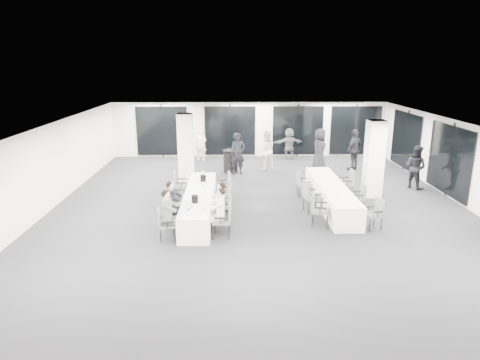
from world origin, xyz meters
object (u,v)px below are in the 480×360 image
object	(u,v)px
standing_guest_g	(201,143)
standing_guest_b	(266,148)
cocktail_table	(231,161)
chair_side_left_far	(302,182)
chair_side_right_near	(375,212)
ice_bucket_near	(195,199)
standing_guest_h	(416,164)
standing_guest_a	(238,151)
chair_main_left_second	(169,212)
chair_main_right_far	(226,184)
chair_main_left_far	(179,183)
standing_guest_f	(289,142)
chair_main_right_second	(225,210)
banquet_table_main	(199,203)
chair_main_left_near	(164,222)
chair_main_left_mid	(173,202)
chair_side_right_mid	(360,195)
chair_side_left_near	(318,208)
standing_guest_e	(320,147)
chair_main_right_mid	(225,202)
banquet_table_side	(331,195)
chair_main_left_fourth	(175,194)
chair_main_right_fourth	(225,192)
chair_side_left_mid	(310,195)
standing_guest_d	(355,147)
chair_side_right_far	(348,181)
chair_main_right_near	(225,217)
ice_bucket_far	(203,178)

from	to	relation	value
standing_guest_g	standing_guest_b	bearing A→B (deg)	-21.85
cocktail_table	chair_side_left_far	bearing A→B (deg)	-54.10
chair_side_right_near	ice_bucket_near	bearing A→B (deg)	73.21
standing_guest_h	standing_guest_a	bearing A→B (deg)	35.35
chair_main_left_second	chair_side_right_near	xyz separation A→B (m)	(6.10, -0.17, 0.04)
chair_main_right_far	ice_bucket_near	bearing A→B (deg)	152.26
chair_main_left_far	standing_guest_f	bearing A→B (deg)	139.86
cocktail_table	standing_guest_f	bearing A→B (deg)	41.01
chair_main_right_second	standing_guest_g	xyz separation A→B (m)	(-1.31, 9.31, 0.29)
banquet_table_main	chair_main_left_near	world-z (taller)	chair_main_left_near
chair_main_left_mid	chair_side_right_mid	xyz separation A→B (m)	(6.11, 0.45, 0.02)
chair_main_left_near	chair_main_right_second	world-z (taller)	chair_main_right_second
chair_side_left_near	standing_guest_f	size ratio (longest dim) A/B	0.56
chair_main_left_second	standing_guest_e	xyz separation A→B (m)	(5.87, 6.98, 0.58)
chair_main_right_mid	standing_guest_g	distance (m)	8.56
banquet_table_side	standing_guest_h	world-z (taller)	standing_guest_h
chair_main_left_fourth	standing_guest_e	distance (m)	7.96
banquet_table_side	chair_main_left_near	distance (m)	5.99
standing_guest_a	standing_guest_g	size ratio (longest dim) A/B	1.18
standing_guest_e	chair_main_right_mid	bearing A→B (deg)	157.31
standing_guest_f	chair_main_right_fourth	bearing A→B (deg)	55.60
banquet_table_main	standing_guest_g	size ratio (longest dim) A/B	2.84
chair_side_right_mid	standing_guest_f	distance (m)	7.88
chair_main_left_far	chair_side_right_mid	xyz separation A→B (m)	(6.12, -1.46, -0.05)
chair_main_right_far	chair_side_left_mid	bearing A→B (deg)	-126.62
chair_main_left_near	standing_guest_b	xyz separation A→B (m)	(3.45, 7.92, 0.51)
chair_main_left_near	chair_side_left_mid	size ratio (longest dim) A/B	0.87
chair_side_left_mid	chair_side_right_mid	size ratio (longest dim) A/B	1.13
chair_main_left_near	standing_guest_d	world-z (taller)	standing_guest_d
chair_side_right_far	chair_side_left_far	bearing A→B (deg)	89.72
chair_side_right_far	standing_guest_e	bearing A→B (deg)	5.11
chair_side_left_near	standing_guest_a	size ratio (longest dim) A/B	0.49
chair_main_right_fourth	chair_main_right_near	bearing A→B (deg)	172.64
chair_main_right_second	chair_side_left_near	world-z (taller)	chair_main_right_second
banquet_table_side	chair_main_left_fourth	bearing A→B (deg)	-176.99
chair_main_left_mid	standing_guest_f	world-z (taller)	standing_guest_f
chair_main_left_second	chair_main_right_fourth	size ratio (longest dim) A/B	0.85
cocktail_table	chair_main_right_fourth	xyz separation A→B (m)	(-0.18, -4.86, 0.07)
standing_guest_a	standing_guest_h	world-z (taller)	standing_guest_a
chair_main_right_far	standing_guest_d	world-z (taller)	standing_guest_d
standing_guest_f	standing_guest_h	bearing A→B (deg)	117.56
chair_main_right_near	chair_main_right_far	bearing A→B (deg)	1.04
chair_side_left_far	chair_side_right_mid	bearing A→B (deg)	43.88
cocktail_table	chair_main_right_far	bearing A→B (deg)	-92.66
chair_main_right_second	chair_main_left_near	bearing A→B (deg)	110.29
banquet_table_main	chair_main_left_near	xyz separation A→B (m)	(-0.83, -2.06, 0.14)
chair_main_right_near	ice_bucket_far	distance (m)	3.26
chair_main_left_near	chair_main_left_mid	distance (m)	1.85
banquet_table_side	chair_side_right_near	xyz separation A→B (m)	(0.83, -2.10, 0.15)
standing_guest_b	chair_main_right_fourth	bearing A→B (deg)	62.37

